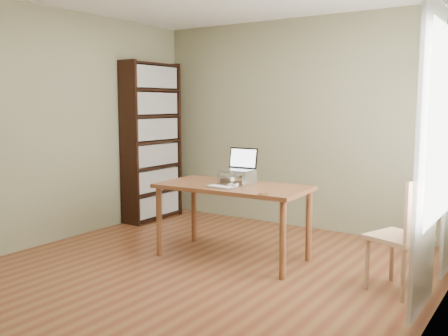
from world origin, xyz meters
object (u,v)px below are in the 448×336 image
bookshelf (152,142)px  desk (233,194)px  cat (241,177)px  keyboard (221,187)px  chair (408,231)px  laptop (240,165)px

bookshelf → desk: size_ratio=1.37×
bookshelf → cat: 2.05m
keyboard → chair: bearing=12.6°
chair → bookshelf: bearing=-174.0°
cat → chair: size_ratio=0.51×
bookshelf → cat: (1.88, -0.78, -0.23)m
bookshelf → cat: bookshelf is taller
laptop → chair: bearing=-7.3°
bookshelf → chair: size_ratio=2.19×
desk → chair: chair is taller
laptop → chair: size_ratio=0.34×
desk → keyboard: 0.24m
laptop → keyboard: size_ratio=1.15×
desk → cat: bearing=71.6°
laptop → chair: (1.70, -0.14, -0.42)m
bookshelf → laptop: size_ratio=6.47×
bookshelf → keyboard: bearing=-30.8°
cat → chair: bearing=-14.9°
bookshelf → laptop: 2.00m
bookshelf → keyboard: 2.18m
desk → keyboard: keyboard is taller
desk → chair: bearing=-2.7°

